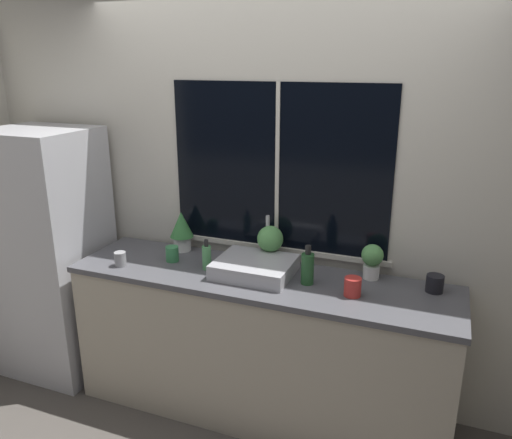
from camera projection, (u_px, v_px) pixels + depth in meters
name	position (u px, v px, depth m)	size (l,w,h in m)	color
ground_plane	(241.00, 439.00, 2.96)	(14.00, 14.00, 0.00)	#4C4742
wall_back	(279.00, 194.00, 3.12)	(8.00, 0.09, 2.70)	beige
wall_left	(90.00, 150.00, 4.62)	(0.06, 7.00, 2.70)	beige
counter	(259.00, 346.00, 3.07)	(2.30, 0.59, 0.93)	#B2A893
refrigerator	(51.00, 254.00, 3.45)	(0.66, 0.63, 1.73)	#B7B7BC
sink	(255.00, 267.00, 2.95)	(0.45, 0.43, 0.30)	#ADADB2
potted_plant_left	(182.00, 229.00, 3.29)	(0.15, 0.15, 0.27)	white
potted_plant_center	(270.00, 242.00, 3.08)	(0.16, 0.16, 0.24)	white
potted_plant_right	(372.00, 259.00, 2.87)	(0.13, 0.13, 0.21)	white
soap_bottle	(207.00, 257.00, 3.01)	(0.05, 0.05, 0.19)	#519E5B
bottle_tall	(308.00, 268.00, 2.81)	(0.07, 0.07, 0.23)	#235128
mug_green	(172.00, 254.00, 3.14)	(0.08, 0.08, 0.10)	#38844C
mug_black	(435.00, 284.00, 2.72)	(0.09, 0.09, 0.10)	black
mug_red	(353.00, 287.00, 2.68)	(0.09, 0.09, 0.10)	#B72D28
mug_grey	(120.00, 259.00, 3.07)	(0.07, 0.07, 0.09)	gray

